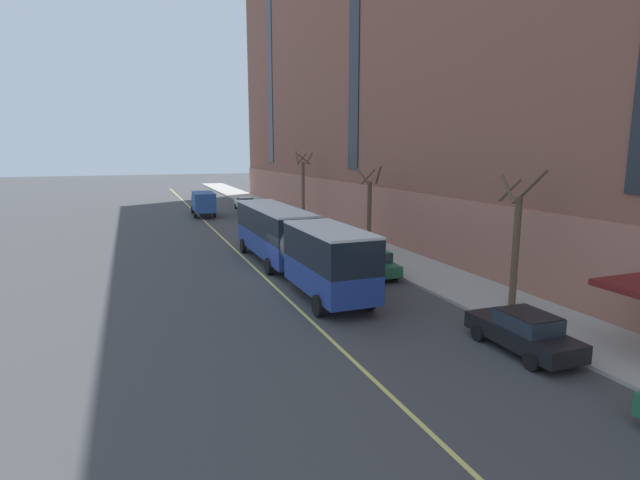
# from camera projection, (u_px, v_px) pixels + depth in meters

# --- Properties ---
(ground_plane) EXTENTS (260.00, 260.00, 0.00)m
(ground_plane) POSITION_uv_depth(u_px,v_px,m) (283.00, 277.00, 29.18)
(ground_plane) COLOR #424244
(sidewalk) EXTENTS (4.48, 160.00, 0.15)m
(sidewalk) POSITION_uv_depth(u_px,v_px,m) (387.00, 255.00, 34.88)
(sidewalk) COLOR #ADA89E
(sidewalk) RESTS_ON ground
(apartment_facade) EXTENTS (15.20, 110.00, 33.15)m
(apartment_facade) POSITION_uv_depth(u_px,v_px,m) (529.00, 5.00, 32.03)
(apartment_facade) COLOR brown
(apartment_facade) RESTS_ON ground
(city_bus) EXTENTS (3.02, 18.25, 3.69)m
(city_bus) POSITION_uv_depth(u_px,v_px,m) (292.00, 240.00, 29.46)
(city_bus) COLOR navy
(city_bus) RESTS_ON ground
(parked_car_black_0) EXTENTS (1.95, 4.60, 1.56)m
(parked_car_black_0) POSITION_uv_depth(u_px,v_px,m) (523.00, 332.00, 18.31)
(parked_car_black_0) COLOR black
(parked_car_black_0) RESTS_ON ground
(parked_car_silver_1) EXTENTS (1.98, 4.70, 1.56)m
(parked_car_silver_1) POSITION_uv_depth(u_px,v_px,m) (282.00, 221.00, 46.75)
(parked_car_silver_1) COLOR #B7B7BC
(parked_car_silver_1) RESTS_ON ground
(parked_car_green_2) EXTENTS (2.07, 4.54, 1.56)m
(parked_car_green_2) POSITION_uv_depth(u_px,v_px,m) (372.00, 263.00, 29.46)
(parked_car_green_2) COLOR #23603D
(parked_car_green_2) RESTS_ON ground
(parked_car_champagne_3) EXTENTS (2.03, 4.44, 1.56)m
(parked_car_champagne_3) POSITION_uv_depth(u_px,v_px,m) (256.00, 210.00, 55.56)
(parked_car_champagne_3) COLOR #BCAD89
(parked_car_champagne_3) RESTS_ON ground
(parked_car_white_4) EXTENTS (2.04, 4.36, 1.56)m
(parked_car_white_4) POSITION_uv_depth(u_px,v_px,m) (245.00, 203.00, 61.97)
(parked_car_white_4) COLOR silver
(parked_car_white_4) RESTS_ON ground
(parked_car_red_6) EXTENTS (2.01, 4.62, 1.56)m
(parked_car_red_6) POSITION_uv_depth(u_px,v_px,m) (325.00, 241.00, 36.39)
(parked_car_red_6) COLOR #B21E19
(parked_car_red_6) RESTS_ON ground
(box_truck) EXTENTS (2.59, 7.18, 2.73)m
(box_truck) POSITION_uv_depth(u_px,v_px,m) (203.00, 202.00, 55.79)
(box_truck) COLOR #285199
(box_truck) RESTS_ON ground
(street_tree_near_corner) EXTENTS (1.66, 1.63, 6.38)m
(street_tree_near_corner) POSITION_uv_depth(u_px,v_px,m) (516.00, 241.00, 23.03)
(street_tree_near_corner) COLOR brown
(street_tree_near_corner) RESTS_ON sidewalk
(street_tree_mid_block) EXTENTS (1.70, 1.50, 6.06)m
(street_tree_mid_block) POSITION_uv_depth(u_px,v_px,m) (369.00, 208.00, 37.04)
(street_tree_mid_block) COLOR brown
(street_tree_mid_block) RESTS_ON sidewalk
(street_tree_far_uptown) EXTENTS (1.60, 1.60, 7.09)m
(street_tree_far_uptown) POSITION_uv_depth(u_px,v_px,m) (303.00, 186.00, 50.93)
(street_tree_far_uptown) COLOR brown
(street_tree_far_uptown) RESTS_ON sidewalk
(fire_hydrant) EXTENTS (0.42, 0.24, 0.72)m
(fire_hydrant) POSITION_uv_depth(u_px,v_px,m) (368.00, 253.00, 33.76)
(fire_hydrant) COLOR red
(fire_hydrant) RESTS_ON sidewalk
(lane_centerline) EXTENTS (0.16, 140.00, 0.01)m
(lane_centerline) POSITION_uv_depth(u_px,v_px,m) (254.00, 268.00, 31.59)
(lane_centerline) COLOR #E0D66B
(lane_centerline) RESTS_ON ground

